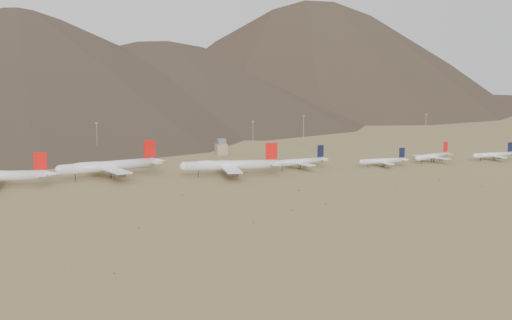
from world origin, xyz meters
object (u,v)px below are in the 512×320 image
object	(u,v)px
narrowbody_a	(300,162)
narrowbody_b	(384,161)
widebody_centre	(109,166)
control_tower	(221,148)
widebody_east	(231,165)

from	to	relation	value
narrowbody_a	narrowbody_b	xyz separation A→B (m)	(56.30, -8.99, -0.80)
widebody_centre	control_tower	distance (m)	124.19
widebody_centre	widebody_east	xyz separation A→B (m)	(70.98, -17.80, -0.41)
widebody_centre	narrowbody_a	bearing A→B (deg)	-16.76
narrowbody_a	control_tower	size ratio (longest dim) A/B	3.67
narrowbody_a	narrowbody_b	size ratio (longest dim) A/B	1.19
narrowbody_b	narrowbody_a	bearing A→B (deg)	172.14
narrowbody_a	control_tower	distance (m)	90.23
widebody_centre	widebody_east	distance (m)	73.18
narrowbody_b	control_tower	bearing A→B (deg)	133.26
control_tower	narrowbody_b	bearing A→B (deg)	-47.95
widebody_east	narrowbody_a	bearing A→B (deg)	22.86
narrowbody_b	control_tower	xyz separation A→B (m)	(-85.19, 94.46, 1.34)
narrowbody_a	narrowbody_b	world-z (taller)	narrowbody_a
widebody_centre	widebody_east	size ratio (longest dim) A/B	1.04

